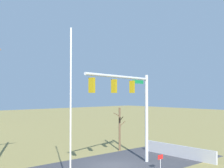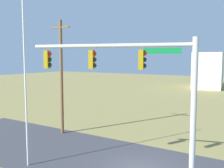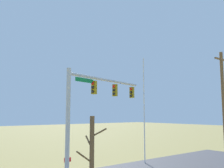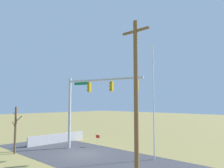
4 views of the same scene
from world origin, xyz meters
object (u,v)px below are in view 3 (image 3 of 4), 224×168
Objects in this scene: utility_pole at (224,108)px; bare_tree at (92,166)px; signal_mast at (94,101)px; open_sign at (68,162)px; flagpole at (144,109)px.

bare_tree is at bearing 4.76° from utility_pole.
open_sign is at bearing -65.94° from signal_mast.
flagpole reaches higher than bare_tree.
flagpole is 13.05m from bare_tree.
utility_pole is 2.19× the size of bare_tree.
flagpole is 8.53m from open_sign.
signal_mast reaches higher than bare_tree.
flagpole reaches higher than utility_pole.
open_sign is at bearing -32.26° from utility_pole.
flagpole is (-6.65, -1.53, -0.46)m from signal_mast.
signal_mast is 4.91m from open_sign.
bare_tree is (10.56, 7.21, -2.61)m from flagpole.
signal_mast is at bearing -25.57° from utility_pole.
signal_mast is 6.71× the size of open_sign.
signal_mast is 1.89× the size of bare_tree.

